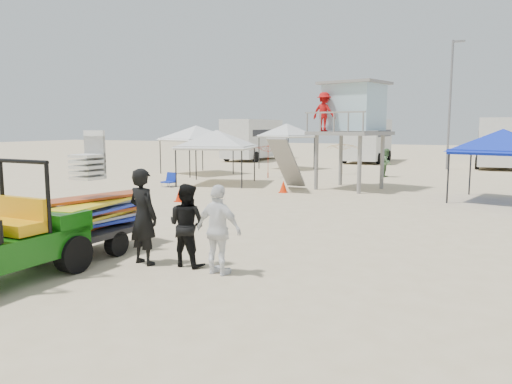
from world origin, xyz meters
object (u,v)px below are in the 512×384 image
at_px(surf_trailer, 94,209).
at_px(canopy_blue, 503,133).
at_px(man_left, 143,217).
at_px(lifeguard_tower, 349,111).

relative_size(surf_trailer, canopy_blue, 0.72).
distance_m(man_left, canopy_blue, 13.82).
bearing_deg(surf_trailer, lifeguard_tower, 80.39).
bearing_deg(man_left, lifeguard_tower, -80.26).
height_order(man_left, lifeguard_tower, lifeguard_tower).
height_order(surf_trailer, man_left, surf_trailer).
distance_m(surf_trailer, lifeguard_tower, 13.70).
xyz_separation_m(surf_trailer, canopy_blue, (8.21, 11.69, 1.54)).
bearing_deg(man_left, canopy_blue, -106.35).
xyz_separation_m(lifeguard_tower, canopy_blue, (5.96, -1.61, -0.87)).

